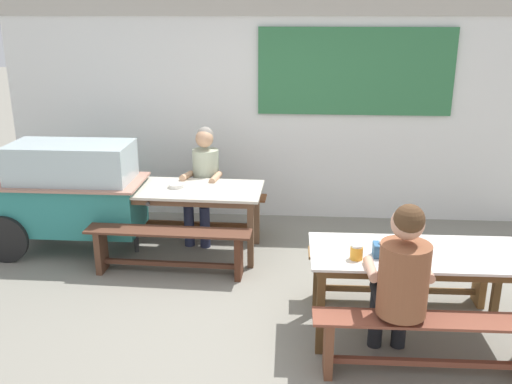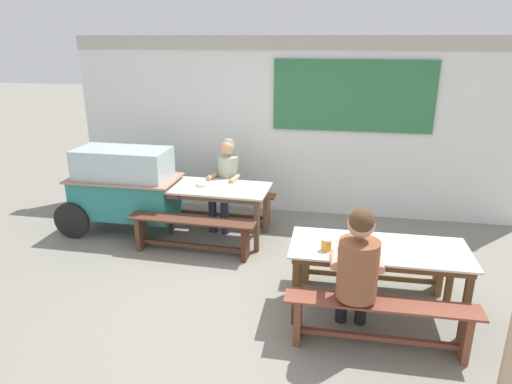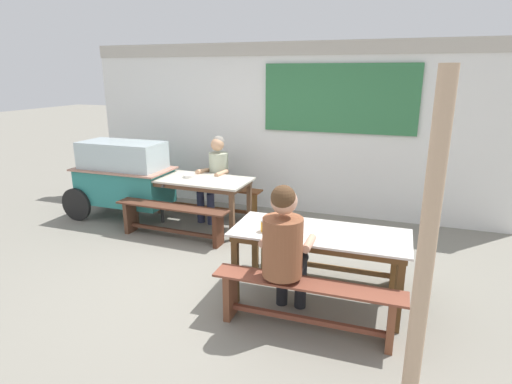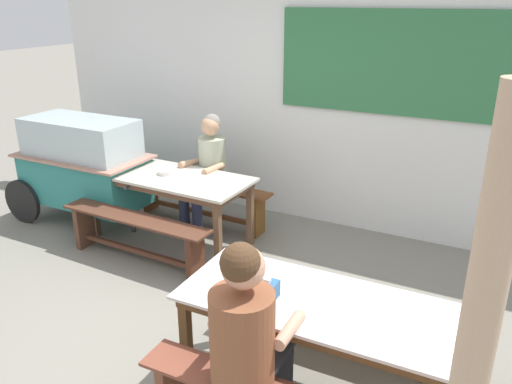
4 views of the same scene
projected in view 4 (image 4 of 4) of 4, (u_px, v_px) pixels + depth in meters
ground_plane at (187, 332)px, 3.89m from camera, size 40.00×40.00×0.00m
backdrop_wall at (315, 98)px, 5.45m from camera, size 6.68×0.23×2.61m
dining_table_far at (169, 182)px, 5.15m from camera, size 1.73×0.77×0.72m
dining_table_near at (317, 312)px, 3.02m from camera, size 1.66×0.73×0.72m
bench_far_back at (201, 196)px, 5.71m from camera, size 1.71×0.30×0.46m
bench_far_front at (136, 233)px, 4.83m from camera, size 1.62×0.30×0.46m
bench_near_back at (341, 314)px, 3.60m from camera, size 1.63×0.27×0.46m
food_cart at (83, 164)px, 5.59m from camera, size 1.77×0.78×1.18m
person_center_facing at (207, 166)px, 5.42m from camera, size 0.44×0.59×1.25m
person_near_front at (248, 331)px, 2.68m from camera, size 0.46×0.59×1.30m
tissue_box at (266, 289)px, 3.02m from camera, size 0.13×0.12×0.13m
condiment_jar at (232, 286)px, 3.05m from camera, size 0.10×0.10×0.11m
soup_bowl at (166, 172)px, 5.13m from camera, size 0.16×0.16×0.04m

